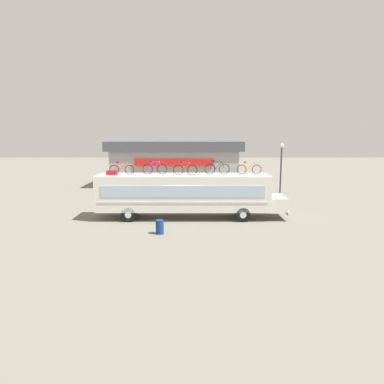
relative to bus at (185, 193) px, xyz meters
name	(u,v)px	position (x,y,z in m)	size (l,w,h in m)	color
ground_plane	(182,218)	(-0.22, 0.00, -1.79)	(120.00, 120.00, 0.00)	slate
bus	(185,193)	(0.00, 0.00, 0.00)	(13.13, 2.52, 3.06)	silver
luggage_bag_1	(111,173)	(-5.11, -0.10, 1.42)	(0.72, 0.46, 0.31)	maroon
rooftop_bicycle_1	(120,169)	(-4.49, 0.21, 1.63)	(1.71, 0.44, 0.88)	black
rooftop_bicycle_2	(153,169)	(-2.21, 0.28, 1.66)	(1.72, 0.44, 0.94)	black
rooftop_bicycle_3	(184,170)	(-0.08, -0.32, 1.65)	(1.65, 0.44, 0.93)	black
rooftop_bicycle_4	(216,169)	(2.12, 0.23, 1.67)	(1.74, 0.44, 0.97)	black
rooftop_bicycle_5	(248,169)	(4.37, 0.34, 1.64)	(1.72, 0.44, 0.88)	black
roadside_building	(174,162)	(-1.50, 16.16, 0.76)	(14.72, 6.91, 4.97)	#9E9E99
trash_bin	(158,227)	(-1.53, -4.02, -1.37)	(0.48, 0.48, 0.84)	navy
street_lamp	(280,164)	(8.13, 6.58, 1.38)	(0.36, 0.36, 4.99)	#38383D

